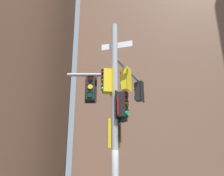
{
  "coord_description": "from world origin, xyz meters",
  "views": [
    {
      "loc": [
        1.79,
        -9.28,
        1.59
      ],
      "look_at": [
        -0.17,
        0.23,
        5.07
      ],
      "focal_mm": 39.55,
      "sensor_mm": 36.0,
      "label": 1
    }
  ],
  "objects": [
    {
      "name": "building_mid_block",
      "position": [
        2.73,
        21.19,
        16.34
      ],
      "size": [
        17.98,
        17.98,
        32.68
      ],
      "primitive_type": "cube",
      "color": "brown",
      "rests_on": "ground"
    },
    {
      "name": "signal_pole_assembly",
      "position": [
        0.01,
        0.42,
        4.5
      ],
      "size": [
        2.91,
        3.8,
        7.98
      ],
      "color": "#9EA0A3",
      "rests_on": "ground"
    }
  ]
}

